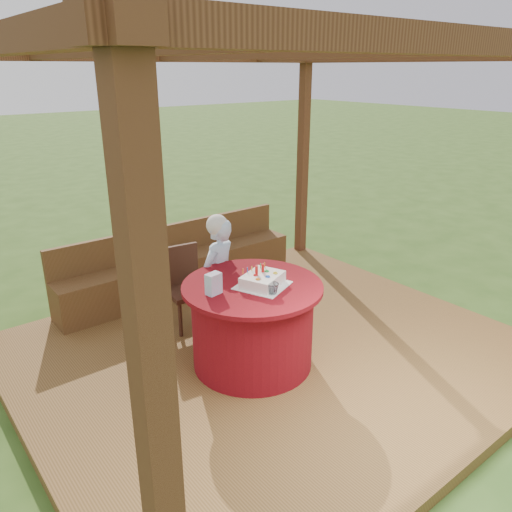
{
  "coord_description": "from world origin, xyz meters",
  "views": [
    {
      "loc": [
        -2.73,
        -3.2,
        2.67
      ],
      "look_at": [
        0.0,
        0.25,
        1.0
      ],
      "focal_mm": 35.0,
      "sensor_mm": 36.0,
      "label": 1
    }
  ],
  "objects_px": {
    "table": "(252,324)",
    "elderly_woman": "(219,275)",
    "drinking_glass": "(272,289)",
    "bench": "(180,270)",
    "chair": "(185,283)",
    "birthday_cake": "(263,280)",
    "gift_bag": "(214,284)"
  },
  "relations": [
    {
      "from": "chair",
      "to": "gift_bag",
      "type": "height_order",
      "value": "gift_bag"
    },
    {
      "from": "table",
      "to": "chair",
      "type": "height_order",
      "value": "chair"
    },
    {
      "from": "birthday_cake",
      "to": "table",
      "type": "bearing_deg",
      "value": 124.3
    },
    {
      "from": "table",
      "to": "chair",
      "type": "distance_m",
      "value": 1.04
    },
    {
      "from": "table",
      "to": "drinking_glass",
      "type": "relative_size",
      "value": 11.63
    },
    {
      "from": "bench",
      "to": "gift_bag",
      "type": "xyz_separation_m",
      "value": [
        -0.67,
        -1.75,
        0.61
      ]
    },
    {
      "from": "bench",
      "to": "table",
      "type": "xyz_separation_m",
      "value": [
        -0.3,
        -1.8,
        0.13
      ]
    },
    {
      "from": "table",
      "to": "birthday_cake",
      "type": "distance_m",
      "value": 0.45
    },
    {
      "from": "bench",
      "to": "table",
      "type": "height_order",
      "value": "bench"
    },
    {
      "from": "chair",
      "to": "drinking_glass",
      "type": "bearing_deg",
      "value": -86.15
    },
    {
      "from": "bench",
      "to": "drinking_glass",
      "type": "distance_m",
      "value": 2.16
    },
    {
      "from": "table",
      "to": "chair",
      "type": "relative_size",
      "value": 1.46
    },
    {
      "from": "chair",
      "to": "table",
      "type": "bearing_deg",
      "value": -85.6
    },
    {
      "from": "bench",
      "to": "gift_bag",
      "type": "height_order",
      "value": "gift_bag"
    },
    {
      "from": "chair",
      "to": "gift_bag",
      "type": "relative_size",
      "value": 4.64
    },
    {
      "from": "table",
      "to": "drinking_glass",
      "type": "xyz_separation_m",
      "value": [
        0.01,
        -0.26,
        0.44
      ]
    },
    {
      "from": "chair",
      "to": "gift_bag",
      "type": "bearing_deg",
      "value": -106.24
    },
    {
      "from": "chair",
      "to": "elderly_woman",
      "type": "height_order",
      "value": "elderly_woman"
    },
    {
      "from": "birthday_cake",
      "to": "drinking_glass",
      "type": "xyz_separation_m",
      "value": [
        -0.04,
        -0.18,
        -0.01
      ]
    },
    {
      "from": "table",
      "to": "elderly_woman",
      "type": "relative_size",
      "value": 0.98
    },
    {
      "from": "bench",
      "to": "birthday_cake",
      "type": "height_order",
      "value": "birthday_cake"
    },
    {
      "from": "chair",
      "to": "gift_bag",
      "type": "xyz_separation_m",
      "value": [
        -0.29,
        -0.99,
        0.42
      ]
    },
    {
      "from": "bench",
      "to": "gift_bag",
      "type": "relative_size",
      "value": 16.5
    },
    {
      "from": "bench",
      "to": "gift_bag",
      "type": "distance_m",
      "value": 1.98
    },
    {
      "from": "bench",
      "to": "chair",
      "type": "xyz_separation_m",
      "value": [
        -0.38,
        -0.76,
        0.19
      ]
    },
    {
      "from": "table",
      "to": "chair",
      "type": "bearing_deg",
      "value": 94.4
    },
    {
      "from": "bench",
      "to": "chair",
      "type": "distance_m",
      "value": 0.88
    },
    {
      "from": "table",
      "to": "gift_bag",
      "type": "height_order",
      "value": "gift_bag"
    },
    {
      "from": "drinking_glass",
      "to": "table",
      "type": "bearing_deg",
      "value": 91.64
    },
    {
      "from": "birthday_cake",
      "to": "gift_bag",
      "type": "distance_m",
      "value": 0.44
    },
    {
      "from": "table",
      "to": "gift_bag",
      "type": "bearing_deg",
      "value": 172.54
    },
    {
      "from": "table",
      "to": "elderly_woman",
      "type": "distance_m",
      "value": 0.71
    }
  ]
}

